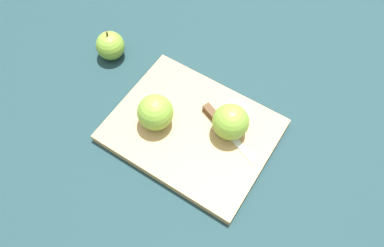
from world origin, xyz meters
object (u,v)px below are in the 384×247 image
at_px(apple_half_right, 231,122).
at_px(apple_whole, 110,46).
at_px(apple_half_left, 155,112).
at_px(knife, 219,121).

relative_size(apple_half_right, apple_whole, 0.95).
distance_m(apple_half_right, apple_whole, 0.37).
bearing_deg(apple_whole, apple_half_left, -30.18).
xyz_separation_m(knife, apple_whole, (-0.33, 0.06, 0.01)).
height_order(apple_half_left, knife, apple_half_left).
bearing_deg(knife, apple_half_left, -127.81).
distance_m(apple_half_left, apple_whole, 0.25).
bearing_deg(knife, apple_whole, -166.01).
relative_size(apple_half_right, knife, 0.49).
bearing_deg(apple_half_right, apple_half_left, 139.59).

